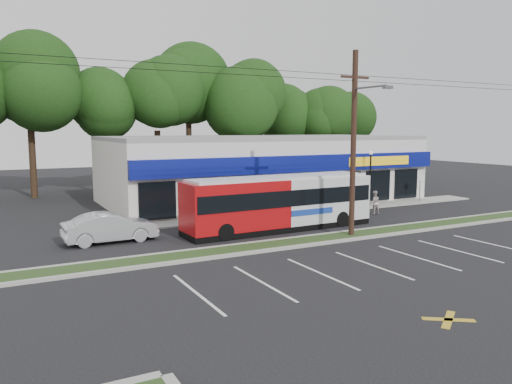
{
  "coord_description": "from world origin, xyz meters",
  "views": [
    {
      "loc": [
        -14.24,
        -20.31,
        5.89
      ],
      "look_at": [
        -0.81,
        5.0,
        2.25
      ],
      "focal_mm": 35.0,
      "sensor_mm": 36.0,
      "label": 1
    }
  ],
  "objects_px": {
    "car_dark": "(331,201)",
    "pedestrian_a": "(292,206)",
    "utility_pole": "(352,138)",
    "lamp_post": "(370,172)",
    "car_silver": "(110,228)",
    "metrobus": "(280,201)",
    "sign_post": "(420,183)",
    "pedestrian_b": "(374,203)"
  },
  "relations": [
    {
      "from": "sign_post",
      "to": "metrobus",
      "type": "bearing_deg",
      "value": -165.26
    },
    {
      "from": "utility_pole",
      "to": "car_silver",
      "type": "height_order",
      "value": "utility_pole"
    },
    {
      "from": "lamp_post",
      "to": "car_dark",
      "type": "bearing_deg",
      "value": -175.55
    },
    {
      "from": "lamp_post",
      "to": "pedestrian_b",
      "type": "height_order",
      "value": "lamp_post"
    },
    {
      "from": "metrobus",
      "to": "car_dark",
      "type": "distance_m",
      "value": 7.81
    },
    {
      "from": "utility_pole",
      "to": "pedestrian_b",
      "type": "xyz_separation_m",
      "value": [
        6.17,
        5.07,
        -4.59
      ]
    },
    {
      "from": "pedestrian_b",
      "to": "sign_post",
      "type": "bearing_deg",
      "value": -143.53
    },
    {
      "from": "pedestrian_a",
      "to": "pedestrian_b",
      "type": "distance_m",
      "value": 5.93
    },
    {
      "from": "utility_pole",
      "to": "pedestrian_a",
      "type": "bearing_deg",
      "value": 86.29
    },
    {
      "from": "pedestrian_b",
      "to": "utility_pole",
      "type": "bearing_deg",
      "value": 55.71
    },
    {
      "from": "utility_pole",
      "to": "car_dark",
      "type": "distance_m",
      "value": 9.88
    },
    {
      "from": "utility_pole",
      "to": "lamp_post",
      "type": "xyz_separation_m",
      "value": [
        8.17,
        7.87,
        -2.74
      ]
    },
    {
      "from": "sign_post",
      "to": "car_dark",
      "type": "height_order",
      "value": "sign_post"
    },
    {
      "from": "sign_post",
      "to": "pedestrian_b",
      "type": "xyz_separation_m",
      "value": [
        -7.0,
        -2.57,
        -0.74
      ]
    },
    {
      "from": "car_dark",
      "to": "pedestrian_a",
      "type": "relative_size",
      "value": 2.79
    },
    {
      "from": "metrobus",
      "to": "car_silver",
      "type": "xyz_separation_m",
      "value": [
        -9.51,
        1.28,
        -0.89
      ]
    },
    {
      "from": "car_silver",
      "to": "pedestrian_a",
      "type": "distance_m",
      "value": 12.38
    },
    {
      "from": "lamp_post",
      "to": "car_silver",
      "type": "bearing_deg",
      "value": -171.4
    },
    {
      "from": "lamp_post",
      "to": "pedestrian_a",
      "type": "bearing_deg",
      "value": -170.39
    },
    {
      "from": "sign_post",
      "to": "metrobus",
      "type": "relative_size",
      "value": 0.19
    },
    {
      "from": "sign_post",
      "to": "metrobus",
      "type": "height_order",
      "value": "metrobus"
    },
    {
      "from": "utility_pole",
      "to": "car_dark",
      "type": "xyz_separation_m",
      "value": [
        4.32,
        7.57,
        -4.65
      ]
    },
    {
      "from": "sign_post",
      "to": "pedestrian_b",
      "type": "distance_m",
      "value": 7.49
    },
    {
      "from": "metrobus",
      "to": "car_dark",
      "type": "bearing_deg",
      "value": 29.4
    },
    {
      "from": "car_dark",
      "to": "pedestrian_b",
      "type": "height_order",
      "value": "pedestrian_b"
    },
    {
      "from": "metrobus",
      "to": "car_silver",
      "type": "distance_m",
      "value": 9.63
    },
    {
      "from": "sign_post",
      "to": "metrobus",
      "type": "xyz_separation_m",
      "value": [
        -15.49,
        -4.07,
        0.12
      ]
    },
    {
      "from": "lamp_post",
      "to": "metrobus",
      "type": "distance_m",
      "value": 11.38
    },
    {
      "from": "utility_pole",
      "to": "pedestrian_b",
      "type": "distance_m",
      "value": 9.21
    },
    {
      "from": "sign_post",
      "to": "pedestrian_a",
      "type": "bearing_deg",
      "value": -175.13
    },
    {
      "from": "utility_pole",
      "to": "pedestrian_a",
      "type": "relative_size",
      "value": 30.98
    },
    {
      "from": "car_dark",
      "to": "lamp_post",
      "type": "bearing_deg",
      "value": -76.1
    },
    {
      "from": "lamp_post",
      "to": "car_silver",
      "type": "xyz_separation_m",
      "value": [
        -20.0,
        -3.02,
        -1.89
      ]
    },
    {
      "from": "sign_post",
      "to": "car_silver",
      "type": "relative_size",
      "value": 0.47
    },
    {
      "from": "utility_pole",
      "to": "pedestrian_b",
      "type": "bearing_deg",
      "value": 39.44
    },
    {
      "from": "metrobus",
      "to": "pedestrian_b",
      "type": "height_order",
      "value": "metrobus"
    },
    {
      "from": "lamp_post",
      "to": "metrobus",
      "type": "relative_size",
      "value": 0.36
    },
    {
      "from": "utility_pole",
      "to": "car_dark",
      "type": "bearing_deg",
      "value": 60.32
    },
    {
      "from": "utility_pole",
      "to": "car_dark",
      "type": "height_order",
      "value": "utility_pole"
    },
    {
      "from": "car_silver",
      "to": "metrobus",
      "type": "bearing_deg",
      "value": -99.15
    },
    {
      "from": "car_silver",
      "to": "pedestrian_a",
      "type": "relative_size",
      "value": 2.95
    },
    {
      "from": "metrobus",
      "to": "car_dark",
      "type": "height_order",
      "value": "metrobus"
    }
  ]
}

